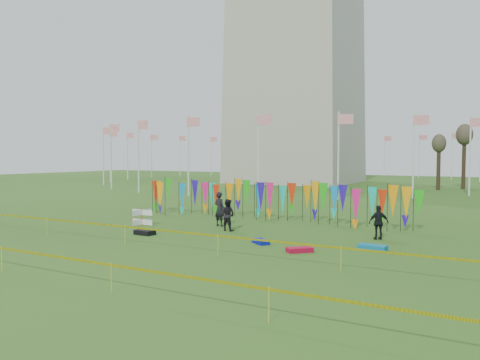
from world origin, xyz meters
The scene contains 13 objects.
ground centered at (0.00, 0.00, 0.00)m, with size 160.00×160.00×0.00m, color #284D15.
flagpole_ring centered at (-14.00, 48.00, 4.00)m, with size 57.40×56.16×8.00m.
banner_row centered at (0.28, 8.20, 1.44)m, with size 18.64×0.64×2.32m.
caution_tape_near centered at (-0.22, -2.07, 0.78)m, with size 26.00×0.02×0.90m.
caution_tape_far centered at (-0.22, -7.82, 0.78)m, with size 26.00×0.02×0.90m.
box_kite centered at (-5.23, 3.03, 0.45)m, with size 0.80×0.80×0.89m.
person_left centered at (-1.03, 4.80, 0.98)m, with size 0.71×0.52×1.96m, color black.
person_mid centered at (0.20, 3.61, 0.85)m, with size 0.83×0.51×1.70m, color black.
person_right centered at (7.89, 4.79, 0.82)m, with size 0.97×0.55×1.65m, color black.
kite_bag_blue centered at (3.41, 1.16, 0.10)m, with size 0.94×0.49×0.20m, color #0A18A5.
kite_bag_red centered at (5.67, 0.27, 0.10)m, with size 1.08×0.49×0.20m, color #B50C2E.
kite_bag_black centered at (-2.84, 0.46, 0.12)m, with size 1.03×0.60×0.24m, color black.
kite_bag_teal centered at (8.23, 2.16, 0.11)m, with size 1.17×0.56×0.22m, color #0B71A6.
Camera 1 is at (12.88, -17.79, 4.02)m, focal length 35.00 mm.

